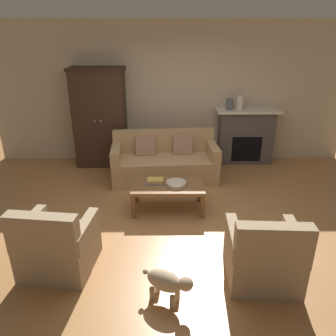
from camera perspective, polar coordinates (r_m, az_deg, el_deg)
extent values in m
plane|color=#B27A47|center=(5.01, 0.77, -8.74)|extent=(9.60, 9.60, 0.00)
cube|color=beige|center=(6.92, 0.42, 12.71)|extent=(7.20, 0.10, 2.80)
cube|color=#4C4947|center=(7.08, 13.13, 5.17)|extent=(1.10, 0.36, 1.08)
cube|color=black|center=(6.97, 13.31, 3.14)|extent=(0.60, 0.01, 0.52)
cube|color=white|center=(6.91, 13.58, 9.54)|extent=(1.26, 0.48, 0.04)
cube|color=#382319|center=(6.82, -11.52, 8.16)|extent=(1.00, 0.52, 1.88)
cube|color=#2F1E15|center=(6.65, -12.20, 16.28)|extent=(1.06, 0.55, 0.06)
sphere|color=#ADAFB5|center=(6.56, -12.50, 7.84)|extent=(0.04, 0.04, 0.04)
sphere|color=#ADAFB5|center=(6.54, -11.46, 7.88)|extent=(0.04, 0.04, 0.04)
cube|color=tan|center=(6.17, -0.54, -0.03)|extent=(1.96, 0.98, 0.44)
cube|color=tan|center=(6.34, -0.77, 4.75)|extent=(1.91, 0.32, 0.42)
cube|color=tan|center=(6.06, -8.89, 2.59)|extent=(0.22, 0.81, 0.22)
cube|color=tan|center=(6.17, 7.64, 3.04)|extent=(0.22, 0.81, 0.22)
cube|color=#9E755B|center=(6.21, -3.92, 3.91)|extent=(0.37, 0.21, 0.37)
cube|color=#9E755B|center=(6.25, 2.53, 4.08)|extent=(0.37, 0.21, 0.37)
cube|color=brown|center=(5.08, -0.05, -3.15)|extent=(1.10, 0.60, 0.05)
cube|color=brown|center=(4.97, -5.96, -6.65)|extent=(0.06, 0.06, 0.37)
cube|color=brown|center=(4.98, 5.89, -6.61)|extent=(0.06, 0.06, 0.37)
cube|color=brown|center=(5.43, -5.47, -3.94)|extent=(0.06, 0.06, 0.37)
cube|color=brown|center=(5.43, 5.33, -3.90)|extent=(0.06, 0.06, 0.37)
cylinder|color=beige|center=(5.04, 1.40, -2.70)|extent=(0.31, 0.31, 0.06)
cube|color=gray|center=(5.12, -2.36, -2.46)|extent=(0.24, 0.17, 0.03)
cube|color=gold|center=(5.11, -2.17, -2.09)|extent=(0.25, 0.18, 0.04)
cylinder|color=#565B66|center=(6.81, 10.52, 10.67)|extent=(0.14, 0.14, 0.21)
cylinder|color=beige|center=(6.84, 12.21, 10.90)|extent=(0.14, 0.14, 0.28)
cube|color=#997F60|center=(4.21, -17.98, -13.40)|extent=(0.84, 0.84, 0.42)
cube|color=#997F60|center=(3.74, -20.68, -10.64)|extent=(0.77, 0.25, 0.46)
cube|color=#997F60|center=(3.92, -14.06, -10.36)|extent=(0.20, 0.71, 0.20)
cube|color=#997F60|center=(4.19, -22.69, -9.30)|extent=(0.20, 0.71, 0.20)
cube|color=#997F60|center=(4.01, 15.75, -15.15)|extent=(0.80, 0.80, 0.42)
cube|color=#997F60|center=(3.52, 17.59, -12.55)|extent=(0.77, 0.20, 0.46)
cube|color=#997F60|center=(3.93, 21.02, -11.30)|extent=(0.16, 0.70, 0.20)
cube|color=#997F60|center=(3.77, 11.27, -11.59)|extent=(0.16, 0.70, 0.20)
ellipsoid|color=tan|center=(3.58, -0.59, -18.71)|extent=(0.45, 0.37, 0.22)
sphere|color=tan|center=(3.46, 3.09, -19.21)|extent=(0.15, 0.15, 0.15)
cylinder|color=tan|center=(3.70, 1.61, -20.89)|extent=(0.06, 0.06, 0.14)
cylinder|color=tan|center=(3.63, 0.75, -21.95)|extent=(0.06, 0.06, 0.14)
cylinder|color=tan|center=(3.78, -1.83, -19.67)|extent=(0.06, 0.06, 0.14)
cylinder|color=tan|center=(3.71, -2.74, -20.67)|extent=(0.06, 0.06, 0.14)
sphere|color=tan|center=(3.66, -3.88, -17.29)|extent=(0.06, 0.06, 0.06)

